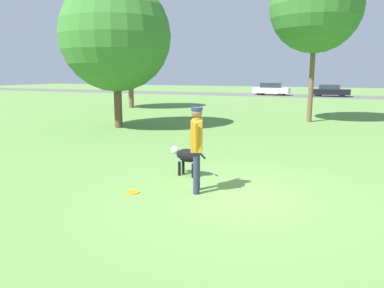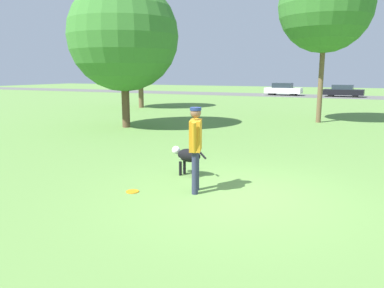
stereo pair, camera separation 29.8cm
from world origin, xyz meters
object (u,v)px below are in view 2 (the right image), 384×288
(frisbee, at_px, (132,191))
(tree_mid_center, at_px, (326,6))
(person, at_px, (196,142))
(tree_near_left, at_px, (123,36))
(tree_far_left, at_px, (140,48))
(parked_car_black, at_px, (343,91))
(parked_car_white, at_px, (283,89))
(dog, at_px, (187,156))

(frisbee, relative_size, tree_mid_center, 0.03)
(person, height_order, tree_near_left, tree_near_left)
(person, distance_m, tree_near_left, 10.34)
(person, bearing_deg, tree_far_left, -163.05)
(tree_near_left, distance_m, parked_car_black, 28.70)
(tree_far_left, bearing_deg, parked_car_black, 57.03)
(person, relative_size, parked_car_black, 0.45)
(frisbee, height_order, tree_near_left, tree_near_left)
(parked_car_white, bearing_deg, dog, -81.88)
(parked_car_white, bearing_deg, person, -80.97)
(dog, distance_m, frisbee, 1.77)
(tree_near_left, relative_size, parked_car_white, 1.66)
(tree_mid_center, bearing_deg, parked_car_black, 90.36)
(dog, distance_m, tree_near_left, 9.33)
(dog, xyz_separation_m, parked_car_white, (-4.58, 33.64, 0.19))
(parked_car_white, distance_m, parked_car_black, 6.12)
(dog, height_order, tree_near_left, tree_near_left)
(person, bearing_deg, tree_near_left, -155.89)
(frisbee, xyz_separation_m, tree_mid_center, (2.16, 13.27, 5.56))
(tree_mid_center, relative_size, parked_car_black, 1.99)
(tree_far_left, distance_m, parked_car_white, 20.20)
(person, xyz_separation_m, dog, (-0.71, 1.08, -0.59))
(tree_near_left, bearing_deg, person, -46.93)
(tree_mid_center, height_order, tree_far_left, tree_mid_center)
(person, distance_m, dog, 1.42)
(tree_far_left, height_order, parked_car_black, tree_far_left)
(tree_far_left, bearing_deg, dog, -53.91)
(parked_car_black, bearing_deg, dog, -90.59)
(tree_near_left, bearing_deg, tree_far_left, 118.62)
(tree_far_left, height_order, tree_near_left, tree_near_left)
(tree_far_left, bearing_deg, frisbee, -57.94)
(tree_mid_center, distance_m, parked_car_black, 22.54)
(parked_car_white, bearing_deg, tree_near_left, -92.71)
(frisbee, height_order, parked_car_black, parked_car_black)
(tree_far_left, relative_size, parked_car_black, 1.64)
(dog, height_order, tree_far_left, tree_far_left)
(tree_mid_center, xyz_separation_m, tree_far_left, (-12.40, 3.08, -1.43))
(dog, relative_size, tree_mid_center, 0.12)
(tree_far_left, bearing_deg, person, -54.09)
(parked_car_white, bearing_deg, frisbee, -83.01)
(parked_car_black, bearing_deg, tree_near_left, -103.43)
(tree_near_left, xyz_separation_m, parked_car_white, (1.47, 27.48, -3.35))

